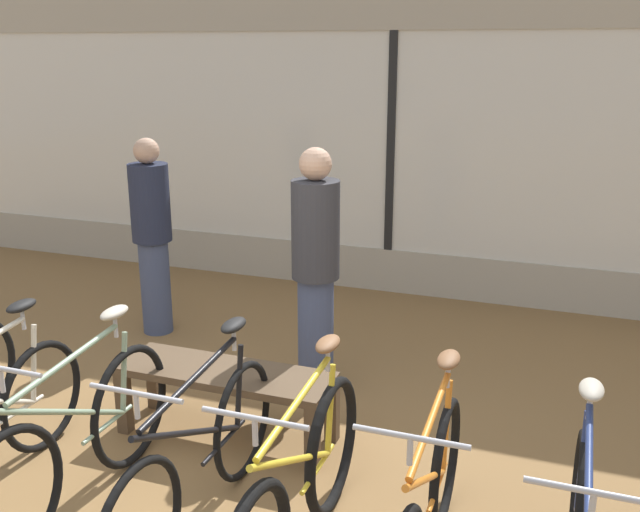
% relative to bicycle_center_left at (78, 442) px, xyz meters
% --- Properties ---
extents(shop_back_wall, '(12.00, 0.08, 3.20)m').
position_rel_bicycle_center_left_xyz_m(shop_back_wall, '(0.65, 4.12, 1.23)').
color(shop_back_wall, '#B2A893').
rests_on(shop_back_wall, ground_plane).
extents(bicycle_center_left, '(0.46, 1.75, 1.06)m').
position_rel_bicycle_center_left_xyz_m(bicycle_center_left, '(0.00, 0.00, 0.00)').
color(bicycle_center_left, black).
rests_on(bicycle_center_left, ground_plane).
extents(bicycle_center, '(0.46, 1.78, 1.03)m').
position_rel_bicycle_center_left_xyz_m(bicycle_center, '(0.70, 0.08, -0.01)').
color(bicycle_center, black).
rests_on(bicycle_center, ground_plane).
extents(bicycle_center_right, '(0.46, 1.77, 1.06)m').
position_rel_bicycle_center_left_xyz_m(bicycle_center_right, '(1.29, -0.02, -0.00)').
color(bicycle_center_right, black).
rests_on(bicycle_center_right, ground_plane).
extents(bicycle_right, '(0.46, 1.67, 1.03)m').
position_rel_bicycle_center_left_xyz_m(bicycle_right, '(1.89, 0.09, -0.02)').
color(bicycle_right, black).
rests_on(bicycle_right, ground_plane).
extents(display_bench, '(1.40, 0.44, 0.47)m').
position_rel_bicycle_center_left_xyz_m(display_bench, '(0.40, 0.95, -0.02)').
color(display_bench, brown).
rests_on(display_bench, ground_plane).
extents(customer_near_rack, '(0.46, 0.46, 1.72)m').
position_rel_bicycle_center_left_xyz_m(customer_near_rack, '(-1.00, 2.35, 0.50)').
color(customer_near_rack, '#424C6B').
rests_on(customer_near_rack, ground_plane).
extents(customer_by_window, '(0.48, 0.48, 1.80)m').
position_rel_bicycle_center_left_xyz_m(customer_by_window, '(0.72, 1.76, 0.54)').
color(customer_by_window, '#424C6B').
rests_on(customer_by_window, ground_plane).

